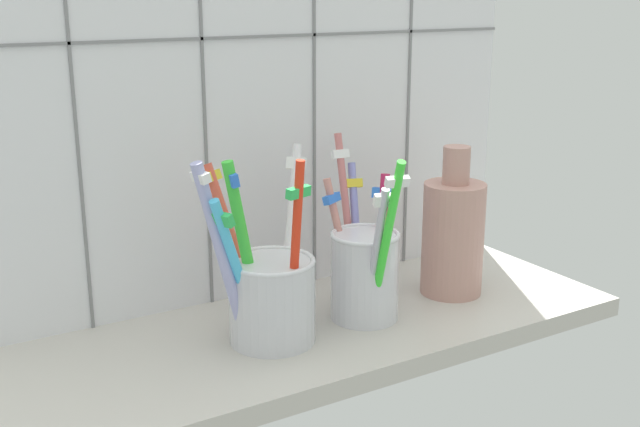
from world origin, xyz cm
name	(u,v)px	position (x,y,z in cm)	size (l,w,h in cm)	color
counter_slab	(315,334)	(0.00, 0.00, 1.00)	(64.00, 22.00, 2.00)	#BCB7AD
tile_wall_back	(257,106)	(0.00, 12.00, 22.50)	(64.00, 2.20, 45.00)	white
toothbrush_cup_left	(269,291)	(-5.59, -0.81, 7.08)	(14.37, 10.51, 18.49)	silver
toothbrush_cup_right	(365,269)	(5.32, -0.84, 7.25)	(7.57, 15.47, 18.08)	silver
ceramic_vase	(456,236)	(17.44, -0.47, 8.65)	(6.72, 6.72, 16.39)	tan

